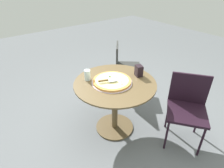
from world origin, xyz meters
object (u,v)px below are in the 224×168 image
(drinking_cup, at_px, (87,75))
(patio_chair_near, at_px, (187,105))
(napkin_dispenser, at_px, (139,71))
(pizza_on_tray, at_px, (112,81))
(pizza_server, at_px, (108,80))
(patio_table, at_px, (115,95))
(patio_chair_far, at_px, (124,64))

(drinking_cup, distance_m, patio_chair_near, 1.18)
(drinking_cup, bearing_deg, napkin_dispenser, -28.73)
(pizza_on_tray, xyz_separation_m, pizza_server, (-0.06, -0.00, 0.04))
(pizza_on_tray, distance_m, pizza_server, 0.07)
(patio_table, xyz_separation_m, napkin_dispenser, (0.32, -0.05, 0.25))
(pizza_on_tray, relative_size, napkin_dispenser, 3.46)
(patio_chair_near, relative_size, patio_chair_far, 0.99)
(patio_table, relative_size, drinking_cup, 7.67)
(patio_chair_near, bearing_deg, patio_table, 132.01)
(pizza_server, xyz_separation_m, napkin_dispenser, (0.41, -0.07, 0.01))
(drinking_cup, bearing_deg, patio_chair_far, 22.85)
(pizza_server, xyz_separation_m, patio_chair_near, (0.65, -0.63, -0.26))
(patio_table, relative_size, pizza_on_tray, 2.04)
(pizza_server, bearing_deg, patio_table, -9.84)
(napkin_dispenser, distance_m, patio_chair_near, 0.67)
(napkin_dispenser, bearing_deg, pizza_on_tray, -81.84)
(drinking_cup, distance_m, patio_chair_far, 1.00)
(patio_table, xyz_separation_m, pizza_server, (-0.09, 0.02, 0.23))
(napkin_dispenser, bearing_deg, patio_table, -79.45)
(napkin_dispenser, bearing_deg, patio_chair_far, 171.75)
(pizza_server, bearing_deg, patio_chair_far, 37.97)
(napkin_dispenser, xyz_separation_m, patio_chair_near, (0.24, -0.56, -0.28))
(patio_table, bearing_deg, drinking_cup, 131.68)
(patio_table, distance_m, pizza_on_tray, 0.20)
(patio_table, bearing_deg, napkin_dispenser, -9.25)
(pizza_on_tray, xyz_separation_m, patio_chair_far, (0.70, 0.59, -0.22))
(napkin_dispenser, distance_m, patio_chair_far, 0.80)
(pizza_on_tray, relative_size, patio_chair_far, 0.57)
(pizza_server, distance_m, patio_chair_far, 1.00)
(drinking_cup, distance_m, napkin_dispenser, 0.61)
(patio_chair_far, bearing_deg, napkin_dispenser, -118.05)
(patio_chair_near, bearing_deg, patio_chair_far, 84.46)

